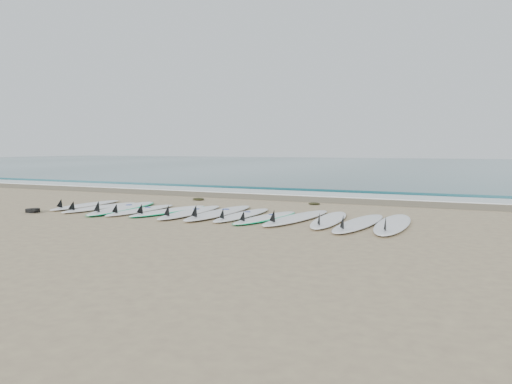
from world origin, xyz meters
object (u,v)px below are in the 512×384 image
at_px(surfboard_0, 85,205).
at_px(leash_coil, 33,210).
at_px(surfboard_6, 218,213).
at_px(surfboard_12, 393,224).

height_order(surfboard_0, leash_coil, surfboard_0).
relative_size(surfboard_0, surfboard_6, 0.83).
distance_m(surfboard_12, leash_coil, 8.02).
height_order(surfboard_0, surfboard_12, surfboard_12).
bearing_deg(surfboard_12, leash_coil, -172.82).
bearing_deg(surfboard_6, leash_coil, -162.38).
height_order(surfboard_6, surfboard_12, surfboard_6).
relative_size(surfboard_0, surfboard_12, 0.84).
height_order(surfboard_0, surfboard_6, surfboard_6).
bearing_deg(surfboard_12, surfboard_0, 177.75).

